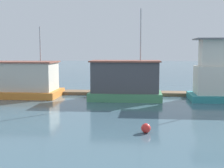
{
  "coord_description": "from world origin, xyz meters",
  "views": [
    {
      "loc": [
        2.5,
        -27.11,
        4.24
      ],
      "look_at": [
        0.0,
        -1.0,
        1.4
      ],
      "focal_mm": 50.0,
      "sensor_mm": 36.0,
      "label": 1
    }
  ],
  "objects_px": {
    "houseboat_orange": "(24,80)",
    "buoy_red": "(146,128)",
    "mooring_post_centre": "(96,88)",
    "houseboat_green": "(125,81)"
  },
  "relations": [
    {
      "from": "houseboat_orange",
      "to": "mooring_post_centre",
      "type": "height_order",
      "value": "houseboat_orange"
    },
    {
      "from": "mooring_post_centre",
      "to": "buoy_red",
      "type": "distance_m",
      "value": 13.55
    },
    {
      "from": "houseboat_orange",
      "to": "houseboat_green",
      "type": "relative_size",
      "value": 0.85
    },
    {
      "from": "houseboat_green",
      "to": "houseboat_orange",
      "type": "bearing_deg",
      "value": 174.6
    },
    {
      "from": "mooring_post_centre",
      "to": "buoy_red",
      "type": "relative_size",
      "value": 3.11
    },
    {
      "from": "houseboat_green",
      "to": "mooring_post_centre",
      "type": "height_order",
      "value": "houseboat_green"
    },
    {
      "from": "mooring_post_centre",
      "to": "houseboat_orange",
      "type": "bearing_deg",
      "value": -171.24
    },
    {
      "from": "houseboat_orange",
      "to": "buoy_red",
      "type": "relative_size",
      "value": 13.18
    },
    {
      "from": "houseboat_green",
      "to": "mooring_post_centre",
      "type": "relative_size",
      "value": 5.0
    },
    {
      "from": "mooring_post_centre",
      "to": "houseboat_green",
      "type": "bearing_deg",
      "value": -33.96
    }
  ]
}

